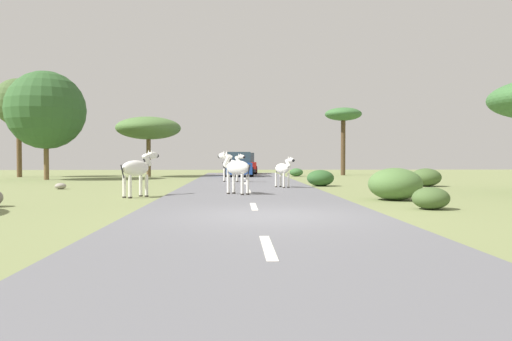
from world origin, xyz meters
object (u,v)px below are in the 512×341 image
Objects in this scene: bush_0 at (296,172)px; bush_2 at (431,198)px; bush_4 at (426,177)px; bush_3 at (320,178)px; zebra_3 at (236,168)px; tree_6 at (343,116)px; car_1 at (238,165)px; zebra_0 at (283,169)px; tree_0 at (148,128)px; tree_4 at (46,110)px; bush_1 at (395,184)px; zebra_1 at (232,165)px; car_0 at (243,164)px; tree_2 at (19,103)px; rock_0 at (61,186)px; zebra_2 at (138,169)px.

bush_2 is at bearing -88.15° from bush_0.
bush_0 is 13.78m from bush_4.
zebra_3 is at bearing -125.34° from bush_3.
tree_6 is at bearing 92.57° from bush_4.
car_1 is at bearing 45.19° from zebra_3.
car_1 is at bearing -110.13° from zebra_0.
tree_0 is 0.69× the size of tree_4.
tree_6 is (6.35, 16.65, 3.79)m from zebra_0.
zebra_3 is 7.20m from bush_2.
tree_4 is 3.89× the size of bush_1.
zebra_1 reaches higher than bush_2.
tree_0 reaches higher than bush_0.
car_0 is at bearing 36.98° from tree_4.
zebra_0 is 1.39× the size of bush_0.
zebra_3 is at bearing -103.65° from bush_0.
bush_3 is at bearing -25.19° from tree_4.
tree_2 is 5.67m from tree_4.
rock_0 is (-7.46, -5.16, -0.85)m from zebra_1.
car_0 reaches higher than bush_4.
tree_0 is (-6.93, -4.88, 2.66)m from car_0.
tree_4 is 11.08m from rock_0.
car_0 is at bearing 116.32° from zebra_2.
rock_0 is at bearing -28.76° from zebra_0.
tree_0 is at bearing -103.67° from zebra_1.
zebra_0 is 5.72m from zebra_1.
bush_0 is at bearing 2.02° from tree_2.
bush_2 is (5.44, -14.04, -0.69)m from zebra_1.
tree_6 is 15.98m from bush_3.
zebra_2 is at bearing 77.57° from car_0.
tree_0 reaches higher than rock_0.
bush_1 is 3.53× the size of rock_0.
tree_0 is at bearing 120.09° from bush_1.
zebra_3 is at bearing 45.88° from zebra_2.
zebra_2 is at bearing 10.58° from zebra_0.
car_1 is at bearing 18.82° from tree_4.
tree_6 reaches higher than zebra_2.
zebra_2 reaches higher than zebra_1.
car_0 is at bearing 100.52° from bush_1.
zebra_0 is at bearing 65.28° from zebra_1.
zebra_0 is at bearing -33.87° from tree_4.
zebra_2 reaches higher than zebra_0.
tree_0 is (-6.12, 8.70, 2.52)m from zebra_1.
zebra_3 is 0.36× the size of car_0.
car_1 is 0.65× the size of tree_4.
tree_2 reaches higher than bush_2.
car_0 is (4.00, 23.27, -0.14)m from zebra_2.
zebra_2 is 13.89m from bush_4.
tree_4 is at bearing 114.24° from rock_0.
bush_3 is at bearing -91.65° from bush_0.
zebra_2 reaches higher than rock_0.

